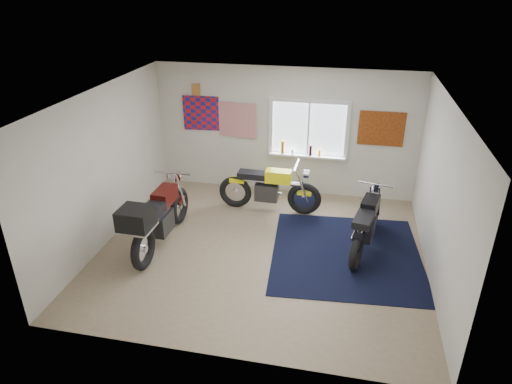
% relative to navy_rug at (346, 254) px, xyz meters
% --- Properties ---
extents(ground, '(5.50, 5.50, 0.00)m').
position_rel_navy_rug_xyz_m(ground, '(-1.45, -0.17, -0.01)').
color(ground, '#9E896B').
rests_on(ground, ground).
extents(room_shell, '(5.50, 5.50, 5.50)m').
position_rel_navy_rug_xyz_m(room_shell, '(-1.45, -0.17, 1.63)').
color(room_shell, white).
rests_on(room_shell, ground).
extents(navy_rug, '(2.69, 2.79, 0.01)m').
position_rel_navy_rug_xyz_m(navy_rug, '(0.00, 0.00, 0.00)').
color(navy_rug, black).
rests_on(navy_rug, ground).
extents(window_assembly, '(1.66, 0.17, 1.26)m').
position_rel_navy_rug_xyz_m(window_assembly, '(-0.95, 2.29, 1.36)').
color(window_assembly, white).
rests_on(window_assembly, room_shell).
extents(oil_bottles, '(0.84, 0.07, 0.28)m').
position_rel_navy_rug_xyz_m(oil_bottles, '(-1.18, 2.23, 1.01)').
color(oil_bottles, '#946415').
rests_on(oil_bottles, window_assembly).
extents(flag_display, '(1.60, 0.10, 1.17)m').
position_rel_navy_rug_xyz_m(flag_display, '(-3.35, 2.31, 2.14)').
color(flag_display, red).
rests_on(flag_display, room_shell).
extents(triumph_poster, '(0.90, 0.03, 0.70)m').
position_rel_navy_rug_xyz_m(triumph_poster, '(0.50, 2.31, 1.54)').
color(triumph_poster, '#A54C14').
rests_on(triumph_poster, room_shell).
extents(yellow_triumph, '(2.09, 0.63, 1.05)m').
position_rel_navy_rug_xyz_m(yellow_triumph, '(-1.59, 1.33, 0.46)').
color(yellow_triumph, black).
rests_on(yellow_triumph, ground).
extents(black_chrome_bike, '(0.69, 1.99, 1.03)m').
position_rel_navy_rug_xyz_m(black_chrome_bike, '(0.29, 0.28, 0.45)').
color(black_chrome_bike, black).
rests_on(black_chrome_bike, navy_rug).
extents(maroon_tourer, '(0.68, 2.25, 1.14)m').
position_rel_navy_rug_xyz_m(maroon_tourer, '(-3.21, -0.47, 0.59)').
color(maroon_tourer, black).
rests_on(maroon_tourer, ground).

